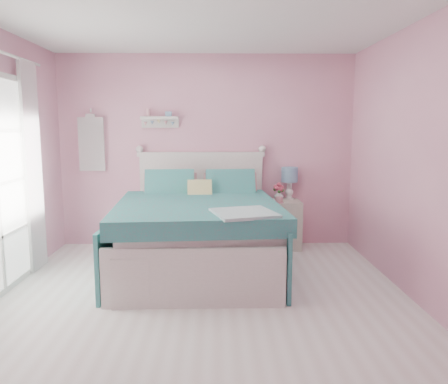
{
  "coord_description": "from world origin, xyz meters",
  "views": [
    {
      "loc": [
        0.13,
        -3.75,
        1.63
      ],
      "look_at": [
        0.22,
        1.2,
        0.89
      ],
      "focal_mm": 35.0,
      "sensor_mm": 36.0,
      "label": 1
    }
  ],
  "objects_px": {
    "bed": "(198,233)",
    "teacup": "(279,200)",
    "table_lamp": "(289,177)",
    "vase": "(279,195)",
    "nightstand": "(283,224)"
  },
  "relations": [
    {
      "from": "bed",
      "to": "teacup",
      "type": "bearing_deg",
      "value": 31.07
    },
    {
      "from": "bed",
      "to": "table_lamp",
      "type": "height_order",
      "value": "bed"
    },
    {
      "from": "table_lamp",
      "to": "vase",
      "type": "relative_size",
      "value": 3.26
    },
    {
      "from": "bed",
      "to": "table_lamp",
      "type": "xyz_separation_m",
      "value": [
        1.2,
        0.99,
        0.53
      ]
    },
    {
      "from": "table_lamp",
      "to": "vase",
      "type": "distance_m",
      "value": 0.29
    },
    {
      "from": "teacup",
      "to": "nightstand",
      "type": "bearing_deg",
      "value": 61.02
    },
    {
      "from": "nightstand",
      "to": "table_lamp",
      "type": "xyz_separation_m",
      "value": [
        0.09,
        0.12,
        0.63
      ]
    },
    {
      "from": "nightstand",
      "to": "teacup",
      "type": "xyz_separation_m",
      "value": [
        -0.09,
        -0.16,
        0.36
      ]
    },
    {
      "from": "nightstand",
      "to": "table_lamp",
      "type": "distance_m",
      "value": 0.65
    },
    {
      "from": "table_lamp",
      "to": "nightstand",
      "type": "bearing_deg",
      "value": -127.86
    },
    {
      "from": "nightstand",
      "to": "table_lamp",
      "type": "relative_size",
      "value": 1.47
    },
    {
      "from": "bed",
      "to": "vase",
      "type": "distance_m",
      "value": 1.43
    },
    {
      "from": "vase",
      "to": "bed",
      "type": "bearing_deg",
      "value": -138.69
    },
    {
      "from": "table_lamp",
      "to": "vase",
      "type": "bearing_deg",
      "value": -155.86
    },
    {
      "from": "bed",
      "to": "teacup",
      "type": "xyz_separation_m",
      "value": [
        1.03,
        0.72,
        0.26
      ]
    }
  ]
}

